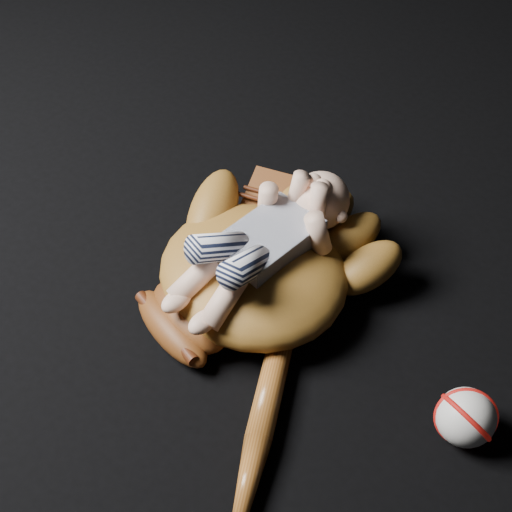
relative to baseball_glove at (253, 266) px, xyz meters
The scene contains 4 objects.
baseball_glove is the anchor object (origin of this frame).
newborn_baby 0.05m from the baseball_glove, ahead, with size 0.16×0.35×0.14m, color beige, non-canonical shape.
baseball_bat 0.30m from the baseball_glove, 49.64° to the right, with size 0.04×0.41×0.04m, color brown, non-canonical shape.
baseball 0.38m from the baseball_glove, ahead, with size 0.08×0.08×0.08m, color silver.
Camera 1 is at (0.59, -0.52, 0.94)m, focal length 55.00 mm.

